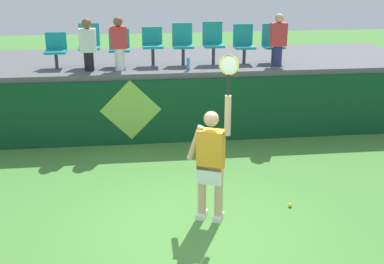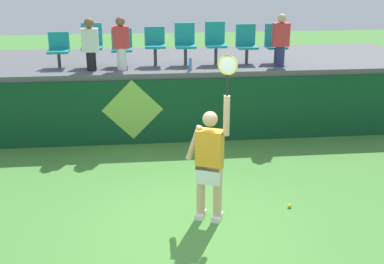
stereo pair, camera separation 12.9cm
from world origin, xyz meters
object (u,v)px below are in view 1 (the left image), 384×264
object	(u,v)px
stadium_chair_0	(56,48)
stadium_chair_4	(183,42)
tennis_player	(211,160)
spectator_0	(278,39)
spectator_2	(88,44)
spectator_1	(119,42)
water_bottle	(188,64)
stadium_chair_7	(273,42)
stadium_chair_6	(244,42)
stadium_chair_3	(153,43)
stadium_chair_1	(89,43)
stadium_chair_5	(213,41)
stadium_chair_2	(119,46)
tennis_ball	(290,205)

from	to	relation	value
stadium_chair_0	stadium_chair_4	world-z (taller)	stadium_chair_4
tennis_player	spectator_0	distance (m)	4.58
spectator_0	spectator_2	xyz separation A→B (m)	(-4.04, -0.01, -0.02)
stadium_chair_0	spectator_1	size ratio (longest dim) A/B	0.67
water_bottle	stadium_chair_7	distance (m)	2.12
stadium_chair_6	stadium_chair_7	distance (m)	0.66
stadium_chair_3	stadium_chair_4	distance (m)	0.66
tennis_player	stadium_chair_7	size ratio (longest dim) A/B	2.97
stadium_chair_1	stadium_chair_5	world-z (taller)	stadium_chair_1
stadium_chair_2	stadium_chair_7	world-z (taller)	stadium_chair_7
spectator_0	stadium_chair_7	bearing A→B (deg)	90.00
stadium_chair_3	stadium_chair_7	size ratio (longest dim) A/B	0.96
stadium_chair_0	stadium_chair_4	size ratio (longest dim) A/B	0.83
stadium_chair_0	stadium_chair_1	world-z (taller)	stadium_chair_1
tennis_player	stadium_chair_7	world-z (taller)	tennis_player
spectator_0	spectator_2	bearing A→B (deg)	-179.93
stadium_chair_0	tennis_player	bearing A→B (deg)	-58.39
tennis_ball	stadium_chair_2	world-z (taller)	stadium_chair_2
tennis_player	stadium_chair_1	world-z (taller)	tennis_player
stadium_chair_0	stadium_chair_5	distance (m)	3.40
stadium_chair_2	stadium_chair_5	world-z (taller)	stadium_chair_5
stadium_chair_5	stadium_chair_2	bearing A→B (deg)	-179.83
spectator_0	tennis_player	bearing A→B (deg)	-117.91
water_bottle	stadium_chair_4	distance (m)	0.76
stadium_chair_2	spectator_0	distance (m)	3.43
spectator_1	stadium_chair_5	bearing A→B (deg)	12.41
tennis_ball	stadium_chair_1	xyz separation A→B (m)	(-3.27, 4.14, 1.97)
stadium_chair_0	spectator_2	size ratio (longest dim) A/B	0.68
stadium_chair_1	spectator_2	size ratio (longest dim) A/B	0.84
stadium_chair_6	spectator_0	xyz separation A→B (m)	(0.66, -0.43, 0.13)
stadium_chair_2	spectator_2	distance (m)	0.78
stadium_chair_2	water_bottle	bearing A→B (deg)	-24.88
stadium_chair_0	spectator_0	xyz separation A→B (m)	(4.75, -0.42, 0.18)
stadium_chair_3	stadium_chair_5	xyz separation A→B (m)	(1.34, 0.01, 0.03)
spectator_2	water_bottle	bearing A→B (deg)	-6.49
tennis_player	stadium_chair_4	size ratio (longest dim) A/B	2.83
stadium_chair_2	stadium_chair_7	bearing A→B (deg)	0.11
tennis_ball	spectator_1	xyz separation A→B (m)	(-2.64, 3.69, 2.04)
stadium_chair_6	spectator_1	world-z (taller)	spectator_1
stadium_chair_3	stadium_chair_6	world-z (taller)	stadium_chair_6
stadium_chair_4	stadium_chair_5	xyz separation A→B (m)	(0.67, 0.00, 0.01)
stadium_chair_3	stadium_chair_4	world-z (taller)	stadium_chair_4
stadium_chair_0	spectator_0	bearing A→B (deg)	-5.00
stadium_chair_4	stadium_chair_7	world-z (taller)	stadium_chair_4
stadium_chair_4	stadium_chair_6	distance (m)	1.37
stadium_chair_3	stadium_chair_0	bearing A→B (deg)	179.99
stadium_chair_2	stadium_chair_7	distance (m)	3.40
water_bottle	stadium_chair_7	world-z (taller)	stadium_chair_7
spectator_0	tennis_ball	bearing A→B (deg)	-101.63
stadium_chair_0	stadium_chair_6	xyz separation A→B (m)	(4.09, 0.01, 0.05)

